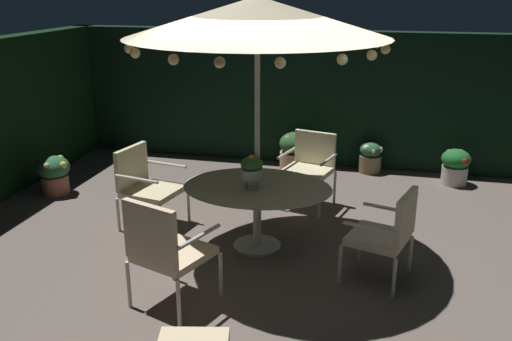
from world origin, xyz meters
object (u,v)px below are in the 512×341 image
at_px(patio_chair_east, 310,163).
at_px(potted_plant_left_far, 455,166).
at_px(patio_chair_northeast, 388,231).
at_px(potted_plant_back_right, 370,157).
at_px(potted_plant_back_center, 295,151).
at_px(patio_chair_north, 165,247).
at_px(potted_plant_front_corner, 54,173).
at_px(patio_umbrella, 257,17).
at_px(patio_dining_table, 257,196).
at_px(patio_chair_southeast, 145,182).
at_px(centerpiece_planter, 252,169).

bearing_deg(patio_chair_east, potted_plant_left_far, 32.97).
distance_m(patio_chair_northeast, potted_plant_back_right, 3.39).
distance_m(patio_chair_east, potted_plant_back_center, 1.42).
height_order(patio_chair_north, potted_plant_front_corner, patio_chair_north).
xyz_separation_m(patio_chair_east, potted_plant_left_far, (1.95, 1.27, -0.29)).
xyz_separation_m(patio_chair_northeast, potted_plant_left_far, (0.92, 3.10, -0.26)).
xyz_separation_m(patio_umbrella, potted_plant_left_far, (2.32, 2.68, -2.21)).
relative_size(patio_dining_table, potted_plant_back_right, 3.40).
distance_m(patio_chair_southeast, potted_plant_front_corner, 1.83).
height_order(centerpiece_planter, potted_plant_left_far, centerpiece_planter).
xyz_separation_m(patio_umbrella, potted_plant_front_corner, (-3.13, 0.97, -2.19)).
xyz_separation_m(patio_chair_north, patio_chair_northeast, (1.90, 0.97, -0.07)).
bearing_deg(patio_chair_northeast, patio_chair_east, 119.39).
distance_m(centerpiece_planter, potted_plant_back_right, 3.33).
xyz_separation_m(patio_chair_north, patio_chair_southeast, (-0.94, 1.68, -0.06)).
relative_size(patio_umbrella, patio_chair_northeast, 2.92).
height_order(patio_umbrella, centerpiece_planter, patio_umbrella).
bearing_deg(patio_chair_north, potted_plant_left_far, 55.25).
relative_size(potted_plant_back_right, potted_plant_left_far, 0.91).
xyz_separation_m(patio_chair_southeast, potted_plant_back_center, (1.40, 2.46, -0.23)).
relative_size(centerpiece_planter, patio_chair_north, 0.35).
distance_m(patio_dining_table, patio_umbrella, 1.87).
relative_size(potted_plant_back_center, potted_plant_front_corner, 1.14).
relative_size(patio_chair_northeast, patio_chair_southeast, 0.98).
bearing_deg(patio_umbrella, patio_chair_east, 75.29).
bearing_deg(patio_chair_north, patio_chair_northeast, 27.02).
relative_size(potted_plant_left_far, potted_plant_front_corner, 0.97).
height_order(patio_chair_southeast, potted_plant_back_right, patio_chair_southeast).
bearing_deg(potted_plant_back_right, patio_chair_northeast, -84.84).
bearing_deg(potted_plant_back_right, patio_chair_southeast, -133.70).
distance_m(potted_plant_back_right, potted_plant_left_far, 1.25).
bearing_deg(patio_umbrella, potted_plant_back_center, 90.91).
bearing_deg(patio_chair_east, patio_dining_table, -104.71).
bearing_deg(centerpiece_planter, potted_plant_front_corner, 160.87).
relative_size(patio_chair_east, potted_plant_back_center, 1.55).
bearing_deg(patio_dining_table, patio_chair_north, -109.79).
distance_m(patio_chair_north, potted_plant_back_right, 4.64).
distance_m(patio_chair_east, potted_plant_front_corner, 3.54).
xyz_separation_m(centerpiece_planter, patio_chair_north, (-0.47, -1.29, -0.34)).
distance_m(patio_chair_northeast, patio_chair_southeast, 2.93).
relative_size(patio_chair_east, potted_plant_left_far, 1.82).
bearing_deg(patio_dining_table, patio_umbrella, -51.51).
relative_size(centerpiece_planter, patio_chair_east, 0.39).
bearing_deg(patio_chair_southeast, patio_chair_north, -60.61).
relative_size(patio_dining_table, patio_chair_southeast, 1.69).
distance_m(potted_plant_back_center, potted_plant_front_corner, 3.56).
bearing_deg(patio_chair_southeast, patio_chair_east, 31.85).
bearing_deg(potted_plant_back_center, patio_dining_table, -89.09).
bearing_deg(patio_dining_table, potted_plant_front_corner, 162.78).
distance_m(patio_chair_north, potted_plant_front_corner, 3.55).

